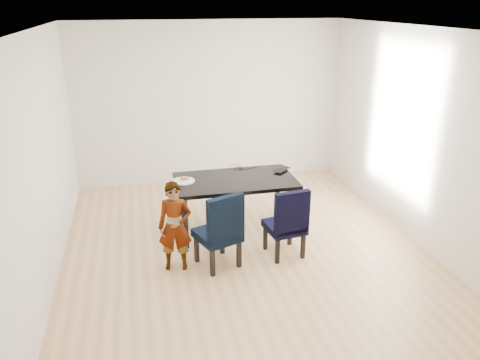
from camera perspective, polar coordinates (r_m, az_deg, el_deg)
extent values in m
cube|color=tan|center=(6.12, 0.42, -8.15)|extent=(4.50, 5.00, 0.01)
cube|color=white|center=(5.34, 0.50, 18.10)|extent=(4.50, 5.00, 0.01)
cube|color=silver|center=(7.97, -3.71, 9.23)|extent=(4.50, 0.01, 2.70)
cube|color=white|center=(3.38, 10.30, -8.26)|extent=(4.50, 0.01, 2.70)
cube|color=white|center=(5.54, -22.90, 2.24)|extent=(0.01, 5.00, 2.70)
cube|color=white|center=(6.46, 20.40, 5.11)|extent=(0.01, 5.00, 2.70)
cube|color=black|center=(6.38, -0.60, -3.03)|extent=(1.60, 0.90, 0.75)
cube|color=black|center=(5.52, -2.81, -5.93)|extent=(0.60, 0.61, 0.95)
cube|color=black|center=(5.78, 5.46, -4.98)|extent=(0.49, 0.51, 0.91)
imported|color=#F44D14|center=(5.47, -7.93, -5.64)|extent=(0.43, 0.33, 1.08)
cylinder|color=silver|center=(6.19, -6.88, -0.13)|extent=(0.32, 0.32, 0.02)
ellipsoid|color=#985F36|center=(6.19, -6.79, 0.22)|extent=(0.15, 0.11, 0.05)
imported|color=black|center=(6.58, 4.81, 1.29)|extent=(0.35, 0.34, 0.02)
torus|color=black|center=(6.58, -0.20, 1.29)|extent=(0.20, 0.20, 0.01)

